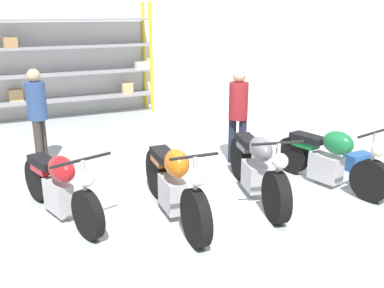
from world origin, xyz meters
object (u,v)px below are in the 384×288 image
object	(u,v)px
shelving_rack	(65,62)
motorcycle_green	(330,158)
motorcycle_grey	(257,167)
motorcycle_orange	(174,184)
motorcycle_red	(59,186)
person_near_rack	(238,109)
person_browsing	(37,110)
toolbox	(358,162)

from	to	relation	value
shelving_rack	motorcycle_green	distance (m)	6.80
motorcycle_grey	motorcycle_orange	bearing A→B (deg)	-72.48
motorcycle_grey	motorcycle_green	xyz separation A→B (m)	(1.23, -0.10, -0.01)
motorcycle_red	motorcycle_green	xyz separation A→B (m)	(3.84, -0.63, 0.00)
motorcycle_orange	motorcycle_green	xyz separation A→B (m)	(2.52, -0.02, -0.02)
shelving_rack	motorcycle_red	world-z (taller)	shelving_rack
motorcycle_grey	person_near_rack	size ratio (longest dim) A/B	1.31
shelving_rack	motorcycle_green	world-z (taller)	shelving_rack
motorcycle_orange	person_near_rack	size ratio (longest dim) A/B	1.33
person_browsing	motorcycle_red	bearing A→B (deg)	119.49
motorcycle_red	person_browsing	distance (m)	2.26
motorcycle_green	toolbox	bearing A→B (deg)	96.23
person_near_rack	motorcycle_orange	bearing A→B (deg)	-7.93
motorcycle_grey	person_near_rack	bearing A→B (deg)	174.01
shelving_rack	motorcycle_red	distance (m)	5.67
motorcycle_green	motorcycle_grey	bearing A→B (deg)	-107.04
motorcycle_red	shelving_rack	bearing A→B (deg)	152.40
person_browsing	toolbox	distance (m)	5.43
motorcycle_grey	shelving_rack	bearing A→B (deg)	-151.36
motorcycle_orange	motorcycle_red	bearing A→B (deg)	-111.37
motorcycle_grey	person_browsing	distance (m)	3.79
shelving_rack	motorcycle_green	xyz separation A→B (m)	(2.80, -6.13, -0.93)
motorcycle_green	toolbox	size ratio (longest dim) A/B	4.47
motorcycle_green	person_browsing	world-z (taller)	person_browsing
toolbox	motorcycle_grey	bearing A→B (deg)	-174.64
shelving_rack	person_browsing	world-z (taller)	shelving_rack
shelving_rack	motorcycle_red	xyz separation A→B (m)	(-1.03, -5.50, -0.93)
motorcycle_green	motorcycle_orange	bearing A→B (deg)	-102.74
motorcycle_red	toolbox	world-z (taller)	motorcycle_red
shelving_rack	person_browsing	distance (m)	3.48
motorcycle_orange	person_near_rack	world-z (taller)	person_near_rack
motorcycle_orange	motorcycle_green	size ratio (longest dim) A/B	1.09
shelving_rack	motorcycle_orange	bearing A→B (deg)	-87.33
motorcycle_red	person_near_rack	distance (m)	3.25
person_browsing	toolbox	xyz separation A→B (m)	(4.74, -2.52, -0.82)
motorcycle_green	person_browsing	distance (m)	4.78
motorcycle_red	motorcycle_grey	bearing A→B (deg)	61.65
person_browsing	person_near_rack	distance (m)	3.37
shelving_rack	person_near_rack	world-z (taller)	shelving_rack
motorcycle_red	person_browsing	bearing A→B (deg)	162.53
motorcycle_grey	person_browsing	bearing A→B (deg)	-122.45
motorcycle_grey	motorcycle_red	bearing A→B (deg)	-87.39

